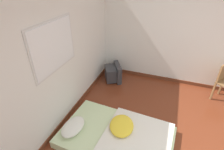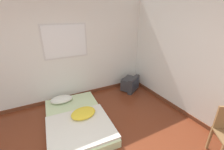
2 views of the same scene
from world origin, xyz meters
TOP-DOWN VIEW (x-y plane):
  - wall_back at (0.01, 2.55)m, footprint 7.50×0.08m
  - wall_right at (2.58, 0.00)m, footprint 0.08×7.43m
  - mattress_bed at (0.24, 1.40)m, footprint 1.30×1.98m
  - crt_tv at (2.09, 2.11)m, footprint 0.63×0.59m

SIDE VIEW (x-z plane):
  - mattress_bed at x=0.24m, z-range -0.04..0.26m
  - crt_tv at x=2.09m, z-range -0.01..0.44m
  - wall_right at x=2.58m, z-range -0.01..2.59m
  - wall_back at x=0.01m, z-range -0.01..2.59m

